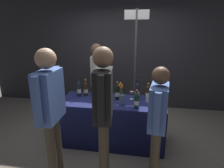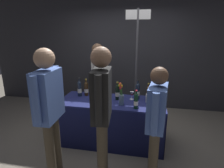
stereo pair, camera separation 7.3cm
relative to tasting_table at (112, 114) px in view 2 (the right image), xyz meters
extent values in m
plane|color=gray|center=(0.00, 0.00, -0.55)|extent=(12.00, 12.00, 0.00)
cube|color=#2D2D33|center=(0.00, 1.83, 0.86)|extent=(7.44, 0.12, 2.82)
cube|color=#191E51|center=(0.00, 0.00, 0.23)|extent=(1.80, 0.74, 0.02)
cube|color=#141942|center=(0.00, -0.36, -0.16)|extent=(1.80, 0.01, 0.76)
cube|color=#141942|center=(0.00, 0.36, -0.16)|extent=(1.80, 0.01, 0.76)
cube|color=#141942|center=(-0.89, 0.00, -0.16)|extent=(0.01, 0.74, 0.76)
cube|color=#141942|center=(0.89, 0.00, -0.16)|extent=(0.01, 0.74, 0.76)
cylinder|color=#38230F|center=(-0.52, 0.18, 0.35)|extent=(0.07, 0.07, 0.22)
sphere|color=#38230F|center=(-0.52, 0.18, 0.46)|extent=(0.07, 0.07, 0.07)
cylinder|color=#38230F|center=(-0.52, 0.18, 0.50)|extent=(0.03, 0.03, 0.08)
cylinder|color=#B7932D|center=(-0.52, 0.18, 0.55)|extent=(0.03, 0.03, 0.02)
cylinder|color=beige|center=(-0.52, 0.18, 0.33)|extent=(0.08, 0.08, 0.07)
cylinder|color=#38230F|center=(0.61, 0.19, 0.35)|extent=(0.07, 0.07, 0.21)
sphere|color=#38230F|center=(0.61, 0.19, 0.45)|extent=(0.07, 0.07, 0.07)
cylinder|color=#38230F|center=(0.61, 0.19, 0.48)|extent=(0.03, 0.03, 0.07)
cylinder|color=#B7932D|center=(0.61, 0.19, 0.53)|extent=(0.03, 0.03, 0.02)
cylinder|color=beige|center=(0.61, 0.19, 0.33)|extent=(0.07, 0.07, 0.07)
cylinder|color=#192333|center=(0.78, -0.06, 0.35)|extent=(0.07, 0.07, 0.21)
sphere|color=#192333|center=(0.78, -0.06, 0.46)|extent=(0.07, 0.07, 0.07)
cylinder|color=#192333|center=(0.78, -0.06, 0.50)|extent=(0.03, 0.03, 0.09)
cylinder|color=black|center=(0.78, -0.06, 0.55)|extent=(0.03, 0.03, 0.02)
cylinder|color=beige|center=(0.78, -0.06, 0.33)|extent=(0.07, 0.07, 0.07)
cylinder|color=black|center=(0.43, -0.25, 0.35)|extent=(0.07, 0.07, 0.21)
sphere|color=black|center=(0.43, -0.25, 0.46)|extent=(0.07, 0.07, 0.07)
cylinder|color=black|center=(0.43, -0.25, 0.49)|extent=(0.03, 0.03, 0.07)
cylinder|color=maroon|center=(0.43, -0.25, 0.53)|extent=(0.03, 0.03, 0.02)
cylinder|color=beige|center=(0.43, -0.25, 0.33)|extent=(0.07, 0.07, 0.07)
cylinder|color=black|center=(-0.32, 0.16, 0.36)|extent=(0.07, 0.07, 0.24)
sphere|color=black|center=(-0.32, 0.16, 0.48)|extent=(0.07, 0.07, 0.07)
cylinder|color=black|center=(-0.32, 0.16, 0.53)|extent=(0.03, 0.03, 0.09)
cylinder|color=#B7932D|center=(-0.32, 0.16, 0.58)|extent=(0.04, 0.04, 0.02)
cylinder|color=beige|center=(-0.32, 0.16, 0.34)|extent=(0.07, 0.07, 0.08)
cylinder|color=#192333|center=(-0.63, 0.13, 0.36)|extent=(0.07, 0.07, 0.24)
sphere|color=#192333|center=(-0.63, 0.13, 0.49)|extent=(0.07, 0.07, 0.07)
cylinder|color=#192333|center=(-0.63, 0.13, 0.53)|extent=(0.03, 0.03, 0.08)
cylinder|color=black|center=(-0.63, 0.13, 0.57)|extent=(0.03, 0.03, 0.02)
cylinder|color=beige|center=(-0.63, 0.13, 0.35)|extent=(0.07, 0.07, 0.08)
cylinder|color=#192333|center=(0.42, 0.18, 0.37)|extent=(0.08, 0.08, 0.25)
sphere|color=#192333|center=(0.42, 0.18, 0.49)|extent=(0.07, 0.07, 0.07)
cylinder|color=#192333|center=(0.42, 0.18, 0.53)|extent=(0.03, 0.03, 0.08)
cylinder|color=black|center=(0.42, 0.18, 0.58)|extent=(0.04, 0.04, 0.02)
cylinder|color=beige|center=(0.42, 0.18, 0.35)|extent=(0.08, 0.08, 0.08)
cylinder|color=black|center=(0.08, 0.07, 0.36)|extent=(0.07, 0.07, 0.24)
sphere|color=black|center=(0.08, 0.07, 0.48)|extent=(0.07, 0.07, 0.07)
cylinder|color=black|center=(0.08, 0.07, 0.51)|extent=(0.03, 0.03, 0.07)
cylinder|color=#B7932D|center=(0.08, 0.07, 0.55)|extent=(0.03, 0.03, 0.02)
cylinder|color=beige|center=(0.08, 0.07, 0.34)|extent=(0.07, 0.07, 0.08)
cylinder|color=silver|center=(-0.11, -0.05, 0.24)|extent=(0.07, 0.07, 0.00)
cylinder|color=silver|center=(-0.11, -0.05, 0.27)|extent=(0.01, 0.01, 0.06)
cone|color=silver|center=(-0.11, -0.05, 0.34)|extent=(0.07, 0.07, 0.07)
cylinder|color=#590C19|center=(-0.11, -0.05, 0.32)|extent=(0.04, 0.04, 0.02)
cylinder|color=silver|center=(0.33, 0.13, 0.24)|extent=(0.07, 0.07, 0.00)
cylinder|color=silver|center=(0.33, 0.13, 0.28)|extent=(0.01, 0.01, 0.07)
cone|color=silver|center=(0.33, 0.13, 0.35)|extent=(0.07, 0.07, 0.07)
cylinder|color=#590C19|center=(0.33, 0.13, 0.33)|extent=(0.04, 0.04, 0.02)
cylinder|color=slate|center=(0.18, -0.14, 0.32)|extent=(0.09, 0.09, 0.16)
cylinder|color=#38722D|center=(0.18, -0.13, 0.46)|extent=(0.05, 0.01, 0.26)
ellipsoid|color=red|center=(0.16, -0.13, 0.59)|extent=(0.03, 0.03, 0.05)
cylinder|color=#38722D|center=(0.17, -0.15, 0.45)|extent=(0.04, 0.02, 0.24)
ellipsoid|color=gold|center=(0.15, -0.14, 0.57)|extent=(0.03, 0.03, 0.05)
cylinder|color=#38722D|center=(0.18, -0.15, 0.43)|extent=(0.04, 0.02, 0.21)
ellipsoid|color=red|center=(0.17, -0.16, 0.53)|extent=(0.03, 0.03, 0.05)
cylinder|color=#38722D|center=(0.19, -0.12, 0.44)|extent=(0.01, 0.03, 0.23)
ellipsoid|color=gold|center=(0.18, -0.13, 0.55)|extent=(0.03, 0.03, 0.05)
cylinder|color=#38722D|center=(0.19, -0.14, 0.44)|extent=(0.05, 0.01, 0.23)
ellipsoid|color=#E05B1E|center=(0.17, -0.14, 0.55)|extent=(0.03, 0.03, 0.05)
cylinder|color=#38722D|center=(0.17, -0.14, 0.46)|extent=(0.01, 0.05, 0.27)
ellipsoid|color=#E05B1E|center=(0.17, -0.16, 0.59)|extent=(0.03, 0.03, 0.05)
cube|color=silver|center=(0.63, 0.00, 0.31)|extent=(0.13, 0.08, 0.14)
cylinder|color=#2D3347|center=(-0.46, 0.84, -0.12)|extent=(0.12, 0.12, 0.85)
cylinder|color=#2D3347|center=(-0.44, 0.69, -0.12)|extent=(0.12, 0.12, 0.85)
cube|color=beige|center=(-0.45, 0.76, 0.60)|extent=(0.26, 0.42, 0.60)
sphere|color=brown|center=(-0.45, 0.76, 1.04)|extent=(0.23, 0.23, 0.23)
cylinder|color=beige|center=(-0.48, 1.00, 0.63)|extent=(0.08, 0.08, 0.55)
cylinder|color=beige|center=(-0.42, 0.52, 0.63)|extent=(0.08, 0.08, 0.55)
cylinder|color=#4C4233|center=(0.05, -0.98, -0.10)|extent=(0.12, 0.12, 0.89)
cylinder|color=#4C4233|center=(0.04, -0.80, -0.10)|extent=(0.12, 0.12, 0.89)
cube|color=black|center=(0.04, -0.89, 0.66)|extent=(0.26, 0.46, 0.63)
sphere|color=#8C664C|center=(0.04, -0.89, 1.12)|extent=(0.24, 0.24, 0.24)
cylinder|color=black|center=(0.07, -1.15, 0.69)|extent=(0.08, 0.08, 0.58)
cylinder|color=black|center=(0.02, -0.63, 0.69)|extent=(0.08, 0.08, 0.58)
cylinder|color=#4C4233|center=(-0.60, -1.09, -0.10)|extent=(0.12, 0.12, 0.88)
cylinder|color=#4C4233|center=(-0.60, -0.92, -0.10)|extent=(0.12, 0.12, 0.88)
cube|color=#4C6BB7|center=(-0.60, -1.00, 0.65)|extent=(0.22, 0.45, 0.63)
sphere|color=tan|center=(-0.60, -1.00, 1.10)|extent=(0.24, 0.24, 0.24)
cylinder|color=#4C6BB7|center=(-0.59, -1.27, 0.67)|extent=(0.08, 0.08, 0.58)
cylinder|color=#4C6BB7|center=(-0.61, -0.73, 0.67)|extent=(0.08, 0.08, 0.58)
cylinder|color=#4C4233|center=(0.70, -0.85, -0.16)|extent=(0.12, 0.12, 0.77)
cylinder|color=#4C4233|center=(0.73, -0.68, -0.16)|extent=(0.12, 0.12, 0.77)
cube|color=#4C6BB7|center=(0.72, -0.76, 0.50)|extent=(0.27, 0.47, 0.55)
sphere|color=brown|center=(0.72, -0.76, 0.90)|extent=(0.21, 0.21, 0.21)
cylinder|color=#4C6BB7|center=(0.68, -1.03, 0.52)|extent=(0.08, 0.08, 0.50)
cylinder|color=#4C6BB7|center=(0.75, -0.50, 0.52)|extent=(0.08, 0.08, 0.50)
cylinder|color=#47474C|center=(0.32, 1.12, 0.65)|extent=(0.04, 0.04, 2.39)
cube|color=silver|center=(0.32, 1.12, 1.72)|extent=(0.51, 0.02, 0.19)
camera|label=1|loc=(0.51, -2.98, 1.42)|focal=30.09mm
camera|label=2|loc=(0.58, -2.97, 1.42)|focal=30.09mm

